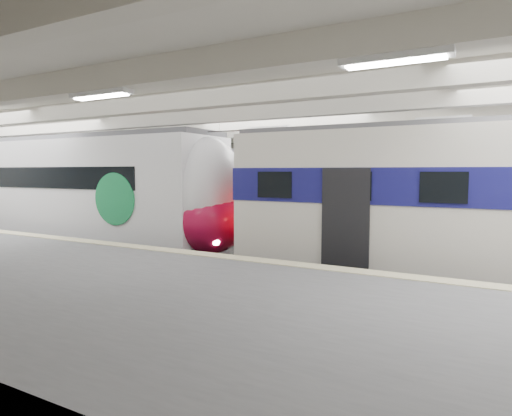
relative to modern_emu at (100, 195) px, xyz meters
The scene contains 4 objects.
station_hall 7.14m from the modern_emu, 14.18° to the right, with size 36.00×24.00×5.75m.
modern_emu is the anchor object (origin of this frame).
older_rer 14.31m from the modern_emu, ahead, with size 14.01×3.09×4.60m.
far_train 5.53m from the modern_emu, 95.48° to the left, with size 13.59×2.79×4.35m.
Camera 1 is at (7.24, -12.53, 3.32)m, focal length 30.00 mm.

